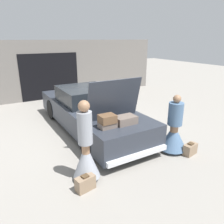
# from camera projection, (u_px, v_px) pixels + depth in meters

# --- Properties ---
(ground_plane) EXTENTS (40.00, 40.00, 0.00)m
(ground_plane) POSITION_uv_depth(u_px,v_px,m) (90.00, 128.00, 7.32)
(ground_plane) COLOR gray
(garage_wall_back) EXTENTS (12.00, 0.14, 2.80)m
(garage_wall_back) POSITION_uv_depth(u_px,v_px,m) (49.00, 70.00, 10.61)
(garage_wall_back) COLOR slate
(garage_wall_back) RESTS_ON ground_plane
(car) EXTENTS (1.82, 5.28, 1.91)m
(car) POSITION_uv_depth(u_px,v_px,m) (90.00, 111.00, 7.14)
(car) COLOR #2D333D
(car) RESTS_ON ground_plane
(person_left) EXTENTS (0.57, 0.57, 1.76)m
(person_left) POSITION_uv_depth(u_px,v_px,m) (86.00, 153.00, 4.48)
(person_left) COLOR #997051
(person_left) RESTS_ON ground_plane
(person_right) EXTENTS (0.71, 0.71, 1.54)m
(person_right) POSITION_uv_depth(u_px,v_px,m) (174.00, 132.00, 5.72)
(person_right) COLOR #997051
(person_right) RESTS_ON ground_plane
(suitcase_beside_left_person) EXTENTS (0.42, 0.26, 0.33)m
(suitcase_beside_left_person) POSITION_uv_depth(u_px,v_px,m) (85.00, 183.00, 4.31)
(suitcase_beside_left_person) COLOR #8C7259
(suitcase_beside_left_person) RESTS_ON ground_plane
(suitcase_beside_right_person) EXTENTS (0.42, 0.27, 0.32)m
(suitcase_beside_right_person) POSITION_uv_depth(u_px,v_px,m) (190.00, 149.00, 5.64)
(suitcase_beside_right_person) COLOR #8C7259
(suitcase_beside_right_person) RESTS_ON ground_plane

